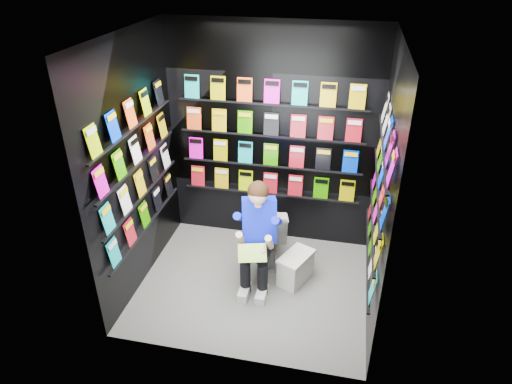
# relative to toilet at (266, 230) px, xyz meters

# --- Properties ---
(floor) EXTENTS (2.40, 2.40, 0.00)m
(floor) POSITION_rel_toilet_xyz_m (-0.04, -0.53, -0.37)
(floor) COLOR #5E5E5C
(floor) RESTS_ON ground
(ceiling) EXTENTS (2.40, 2.40, 0.00)m
(ceiling) POSITION_rel_toilet_xyz_m (-0.04, -0.53, 2.23)
(ceiling) COLOR white
(ceiling) RESTS_ON floor
(wall_back) EXTENTS (2.40, 0.04, 2.60)m
(wall_back) POSITION_rel_toilet_xyz_m (-0.04, 0.47, 0.93)
(wall_back) COLOR black
(wall_back) RESTS_ON floor
(wall_front) EXTENTS (2.40, 0.04, 2.60)m
(wall_front) POSITION_rel_toilet_xyz_m (-0.04, -1.53, 0.93)
(wall_front) COLOR black
(wall_front) RESTS_ON floor
(wall_left) EXTENTS (0.04, 2.00, 2.60)m
(wall_left) POSITION_rel_toilet_xyz_m (-1.24, -0.53, 0.93)
(wall_left) COLOR black
(wall_left) RESTS_ON floor
(wall_right) EXTENTS (0.04, 2.00, 2.60)m
(wall_right) POSITION_rel_toilet_xyz_m (1.16, -0.53, 0.93)
(wall_right) COLOR black
(wall_right) RESTS_ON floor
(comics_back) EXTENTS (2.10, 0.06, 1.37)m
(comics_back) POSITION_rel_toilet_xyz_m (-0.04, 0.44, 0.94)
(comics_back) COLOR #EB4F1A
(comics_back) RESTS_ON wall_back
(comics_left) EXTENTS (0.06, 1.70, 1.37)m
(comics_left) POSITION_rel_toilet_xyz_m (-1.21, -0.53, 0.94)
(comics_left) COLOR #EB4F1A
(comics_left) RESTS_ON wall_left
(comics_right) EXTENTS (0.06, 1.70, 1.37)m
(comics_right) POSITION_rel_toilet_xyz_m (1.13, -0.53, 0.94)
(comics_right) COLOR #EB4F1A
(comics_right) RESTS_ON wall_right
(toilet) EXTENTS (0.60, 0.83, 0.73)m
(toilet) POSITION_rel_toilet_xyz_m (0.00, 0.00, 0.00)
(toilet) COLOR white
(toilet) RESTS_ON floor
(longbox) EXTENTS (0.37, 0.47, 0.31)m
(longbox) POSITION_rel_toilet_xyz_m (0.40, -0.35, -0.21)
(longbox) COLOR silver
(longbox) RESTS_ON floor
(longbox_lid) EXTENTS (0.40, 0.49, 0.03)m
(longbox_lid) POSITION_rel_toilet_xyz_m (0.40, -0.35, -0.05)
(longbox_lid) COLOR silver
(longbox_lid) RESTS_ON longbox
(reader) EXTENTS (0.64, 0.80, 1.29)m
(reader) POSITION_rel_toilet_xyz_m (0.00, -0.38, 0.37)
(reader) COLOR #040FC9
(reader) RESTS_ON toilet
(held_comic) EXTENTS (0.31, 0.23, 0.12)m
(held_comic) POSITION_rel_toilet_xyz_m (-0.00, -0.73, 0.21)
(held_comic) COLOR green
(held_comic) RESTS_ON reader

